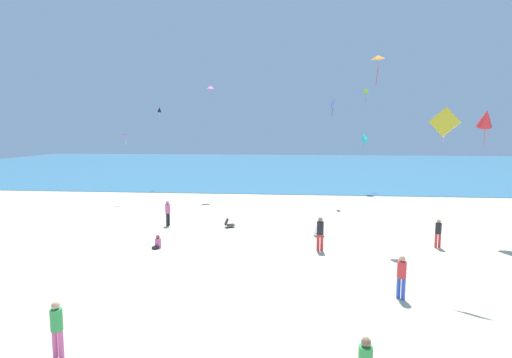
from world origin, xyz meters
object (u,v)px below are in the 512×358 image
(person_4, at_px, (57,325))
(kite_black, at_px, (159,110))
(kite_teal, at_px, (364,137))
(person_7, at_px, (158,243))
(kite_lime, at_px, (366,92))
(kite_blue, at_px, (332,104))
(kite_red, at_px, (486,118))
(person_3, at_px, (168,211))
(beach_chair_far_left, at_px, (318,232))
(person_0, at_px, (438,231))
(kite_magenta, at_px, (211,87))
(kite_yellow, at_px, (445,122))
(person_5, at_px, (402,274))
(beach_chair_far_right, at_px, (229,223))
(kite_orange, at_px, (378,57))
(person_6, at_px, (320,231))
(kite_purple, at_px, (126,135))

(person_4, relative_size, kite_black, 1.67)
(person_4, bearing_deg, kite_teal, 159.17)
(person_7, distance_m, kite_lime, 29.37)
(kite_blue, height_order, kite_red, kite_blue)
(kite_teal, bearing_deg, person_3, -134.24)
(beach_chair_far_left, height_order, kite_lime, kite_lime)
(person_0, bearing_deg, kite_magenta, 54.77)
(person_7, height_order, kite_blue, kite_blue)
(kite_yellow, bearing_deg, person_3, 149.09)
(person_3, bearing_deg, person_7, -61.63)
(kite_red, height_order, kite_black, kite_black)
(kite_lime, bearing_deg, person_5, -97.04)
(kite_teal, bearing_deg, kite_lime, 79.71)
(beach_chair_far_right, xyz_separation_m, kite_lime, (11.58, 18.74, 9.89))
(kite_black, relative_size, kite_lime, 0.69)
(person_4, distance_m, kite_orange, 19.78)
(person_4, xyz_separation_m, kite_lime, (13.86, 33.55, 9.21))
(person_4, height_order, kite_black, kite_black)
(kite_black, bearing_deg, beach_chair_far_right, -59.40)
(person_6, height_order, kite_yellow, kite_yellow)
(person_3, distance_m, person_5, 15.72)
(person_6, xyz_separation_m, kite_black, (-15.73, 21.84, 7.30))
(person_7, bearing_deg, kite_blue, 161.04)
(person_3, height_order, kite_red, kite_red)
(person_4, relative_size, kite_lime, 1.16)
(person_4, bearing_deg, person_6, 146.03)
(person_3, height_order, person_4, person_3)
(kite_blue, xyz_separation_m, kite_red, (7.38, -10.75, -1.53))
(beach_chair_far_left, relative_size, kite_purple, 0.59)
(kite_purple, distance_m, kite_orange, 21.79)
(kite_purple, xyz_separation_m, kite_yellow, (20.19, -16.81, 0.70))
(kite_magenta, bearing_deg, kite_red, -35.66)
(kite_teal, bearing_deg, beach_chair_far_right, -125.42)
(kite_orange, bearing_deg, kite_magenta, 132.94)
(kite_red, height_order, kite_lime, kite_lime)
(person_4, bearing_deg, kite_red, 131.75)
(kite_magenta, height_order, kite_black, kite_magenta)
(person_3, distance_m, kite_yellow, 17.09)
(beach_chair_far_left, height_order, person_3, person_3)
(person_5, height_order, kite_teal, kite_teal)
(person_6, height_order, kite_teal, kite_teal)
(person_4, relative_size, kite_magenta, 1.45)
(person_5, xyz_separation_m, kite_red, (6.63, 8.92, 5.87))
(person_6, xyz_separation_m, kite_blue, (1.82, 14.08, 7.32))
(person_3, xyz_separation_m, person_6, (9.45, -4.54, 0.07))
(kite_purple, relative_size, kite_black, 1.11)
(person_6, relative_size, kite_red, 0.83)
(kite_purple, bearing_deg, person_7, -61.28)
(kite_red, bearing_deg, beach_chair_far_right, 175.57)
(person_7, xyz_separation_m, kite_blue, (10.28, 14.36, 8.09))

